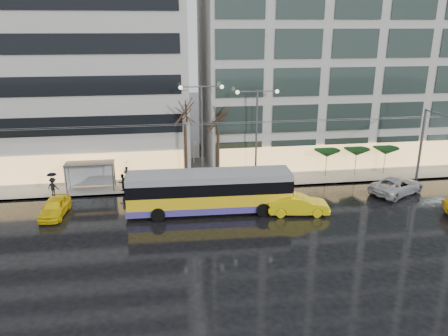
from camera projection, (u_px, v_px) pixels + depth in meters
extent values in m
plane|color=black|center=(189.00, 239.00, 30.29)|extent=(140.00, 140.00, 0.00)
cube|color=gray|center=(200.00, 173.00, 43.71)|extent=(80.00, 10.00, 0.15)
cube|color=slate|center=(205.00, 190.00, 39.06)|extent=(80.00, 0.10, 0.15)
cube|color=#B0AEA8|center=(9.00, 57.00, 42.55)|extent=(34.00, 14.00, 22.00)
cube|color=#B0AEA8|center=(351.00, 40.00, 46.82)|extent=(32.00, 14.00, 25.00)
cube|color=yellow|center=(210.00, 199.00, 34.36)|extent=(12.80, 3.01, 1.59)
cube|color=#473C96|center=(210.00, 205.00, 34.52)|extent=(12.84, 3.06, 0.53)
cube|color=black|center=(210.00, 185.00, 33.99)|extent=(12.82, 3.04, 0.95)
cube|color=gray|center=(210.00, 176.00, 33.76)|extent=(12.80, 3.01, 0.53)
cube|color=black|center=(290.00, 184.00, 34.74)|extent=(0.13, 2.44, 1.38)
cube|color=black|center=(126.00, 190.00, 33.35)|extent=(0.13, 2.44, 1.38)
cylinder|color=black|center=(257.00, 197.00, 36.22)|extent=(1.07, 0.40, 1.06)
cylinder|color=black|center=(263.00, 210.00, 33.72)|extent=(1.07, 0.40, 1.06)
cylinder|color=black|center=(159.00, 201.00, 35.35)|extent=(1.07, 0.40, 1.06)
cylinder|color=black|center=(158.00, 215.00, 32.85)|extent=(1.07, 0.40, 1.06)
cylinder|color=#595B60|center=(195.00, 154.00, 34.12)|extent=(0.18, 3.95, 2.79)
cylinder|color=#595B60|center=(194.00, 152.00, 34.62)|extent=(0.18, 3.95, 2.79)
cylinder|color=#595B60|center=(421.00, 147.00, 40.18)|extent=(0.24, 0.24, 7.00)
cube|color=#595B60|center=(443.00, 115.00, 36.77)|extent=(0.10, 5.00, 0.10)
cylinder|color=#595B60|center=(195.00, 125.00, 33.73)|extent=(42.00, 0.04, 0.04)
cylinder|color=#595B60|center=(194.00, 123.00, 34.20)|extent=(42.00, 0.04, 0.04)
cube|color=#595B60|center=(89.00, 163.00, 38.29)|extent=(4.20, 1.60, 0.12)
cube|color=silver|center=(92.00, 174.00, 39.33)|extent=(4.00, 0.05, 2.20)
cube|color=white|center=(67.00, 178.00, 38.40)|extent=(0.10, 1.40, 2.20)
cylinder|color=#595B60|center=(66.00, 180.00, 37.74)|extent=(0.10, 0.10, 2.40)
cylinder|color=#595B60|center=(69.00, 175.00, 39.06)|extent=(0.10, 0.10, 2.40)
cylinder|color=#595B60|center=(113.00, 178.00, 38.28)|extent=(0.10, 0.10, 2.40)
cylinder|color=#595B60|center=(115.00, 173.00, 39.60)|extent=(0.10, 0.10, 2.40)
cylinder|color=#595B60|center=(202.00, 136.00, 39.28)|extent=(0.18, 0.18, 9.00)
cylinder|color=#595B60|center=(191.00, 87.00, 37.80)|extent=(1.80, 0.10, 0.10)
cylinder|color=#595B60|center=(212.00, 86.00, 38.04)|extent=(1.80, 0.10, 0.10)
sphere|color=#FFF2CC|center=(181.00, 88.00, 37.69)|extent=(0.36, 0.36, 0.36)
sphere|color=#FFF2CC|center=(222.00, 87.00, 38.18)|extent=(0.36, 0.36, 0.36)
cylinder|color=#595B60|center=(256.00, 137.00, 40.04)|extent=(0.18, 0.18, 8.50)
cylinder|color=#595B60|center=(247.00, 91.00, 38.63)|extent=(1.80, 0.10, 0.10)
cylinder|color=#595B60|center=(267.00, 91.00, 38.87)|extent=(1.80, 0.10, 0.10)
sphere|color=#FFF2CC|center=(237.00, 92.00, 38.52)|extent=(0.36, 0.36, 0.36)
sphere|color=#FFF2CC|center=(277.00, 91.00, 39.01)|extent=(0.36, 0.36, 0.36)
cylinder|color=black|center=(186.00, 154.00, 39.80)|extent=(0.28, 0.28, 5.60)
cylinder|color=black|center=(218.00, 156.00, 40.50)|extent=(0.28, 0.28, 4.90)
cylinder|color=#595B60|center=(326.00, 165.00, 42.15)|extent=(0.06, 0.06, 2.20)
cone|color=#0E3311|center=(327.00, 153.00, 41.78)|extent=(2.50, 2.50, 0.70)
cylinder|color=#595B60|center=(355.00, 164.00, 42.56)|extent=(0.06, 0.06, 2.20)
cone|color=#0E3311|center=(357.00, 152.00, 42.18)|extent=(2.50, 2.50, 0.70)
cylinder|color=#595B60|center=(384.00, 163.00, 42.96)|extent=(0.06, 0.06, 2.20)
cone|color=#0E3311|center=(386.00, 151.00, 42.59)|extent=(2.50, 2.50, 0.70)
imported|color=yellow|center=(55.00, 207.00, 33.82)|extent=(2.02, 4.28, 1.42)
imported|color=yellow|center=(298.00, 205.00, 34.09)|extent=(4.96, 2.25, 1.58)
imported|color=#BCBCC1|center=(397.00, 185.00, 38.26)|extent=(5.98, 4.74, 1.51)
imported|color=black|center=(127.00, 175.00, 40.15)|extent=(0.72, 0.59, 1.68)
imported|color=#F45187|center=(126.00, 166.00, 39.87)|extent=(1.24, 1.25, 0.88)
imported|color=black|center=(122.00, 182.00, 38.55)|extent=(0.95, 0.94, 1.55)
imported|color=black|center=(53.00, 187.00, 37.36)|extent=(1.20, 0.98, 1.63)
imported|color=black|center=(52.00, 176.00, 37.07)|extent=(1.08, 1.08, 0.72)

